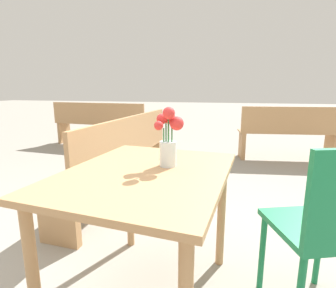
{
  "coord_description": "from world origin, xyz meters",
  "views": [
    {
      "loc": [
        0.39,
        -1.16,
        1.12
      ],
      "look_at": [
        0.09,
        0.1,
        0.84
      ],
      "focal_mm": 28.0,
      "sensor_mm": 36.0,
      "label": 1
    }
  ],
  "objects_px": {
    "bench_near": "(124,153)",
    "flower_vase": "(169,141)",
    "bench_middle": "(100,122)",
    "bench_far": "(288,132)",
    "cafe_chair": "(329,225)",
    "table_front": "(146,190)"
  },
  "relations": [
    {
      "from": "bench_middle",
      "to": "bench_far",
      "type": "relative_size",
      "value": 1.3
    },
    {
      "from": "bench_middle",
      "to": "bench_far",
      "type": "height_order",
      "value": "same"
    },
    {
      "from": "bench_near",
      "to": "table_front",
      "type": "bearing_deg",
      "value": -62.22
    },
    {
      "from": "table_front",
      "to": "flower_vase",
      "type": "bearing_deg",
      "value": 48.69
    },
    {
      "from": "cafe_chair",
      "to": "bench_near",
      "type": "distance_m",
      "value": 1.91
    },
    {
      "from": "bench_near",
      "to": "bench_middle",
      "type": "xyz_separation_m",
      "value": [
        -1.45,
        2.23,
        0.0
      ]
    },
    {
      "from": "bench_near",
      "to": "flower_vase",
      "type": "bearing_deg",
      "value": -56.91
    },
    {
      "from": "table_front",
      "to": "bench_near",
      "type": "xyz_separation_m",
      "value": [
        -0.65,
        1.24,
        -0.15
      ]
    },
    {
      "from": "bench_middle",
      "to": "bench_near",
      "type": "bearing_deg",
      "value": -57.0
    },
    {
      "from": "bench_middle",
      "to": "cafe_chair",
      "type": "bearing_deg",
      "value": -49.32
    },
    {
      "from": "bench_near",
      "to": "bench_far",
      "type": "distance_m",
      "value": 2.76
    },
    {
      "from": "flower_vase",
      "to": "bench_middle",
      "type": "xyz_separation_m",
      "value": [
        -2.19,
        3.37,
        -0.38
      ]
    },
    {
      "from": "bench_far",
      "to": "bench_middle",
      "type": "bearing_deg",
      "value": 175.52
    },
    {
      "from": "table_front",
      "to": "bench_middle",
      "type": "height_order",
      "value": "bench_middle"
    },
    {
      "from": "table_front",
      "to": "cafe_chair",
      "type": "bearing_deg",
      "value": 3.09
    },
    {
      "from": "flower_vase",
      "to": "bench_far",
      "type": "bearing_deg",
      "value": 69.06
    },
    {
      "from": "cafe_chair",
      "to": "bench_far",
      "type": "relative_size",
      "value": 0.59
    },
    {
      "from": "flower_vase",
      "to": "bench_near",
      "type": "relative_size",
      "value": 0.16
    },
    {
      "from": "table_front",
      "to": "bench_middle",
      "type": "distance_m",
      "value": 4.06
    },
    {
      "from": "bench_far",
      "to": "flower_vase",
      "type": "bearing_deg",
      "value": -110.94
    },
    {
      "from": "flower_vase",
      "to": "bench_far",
      "type": "height_order",
      "value": "flower_vase"
    },
    {
      "from": "cafe_chair",
      "to": "bench_middle",
      "type": "xyz_separation_m",
      "value": [
        -2.94,
        3.43,
        -0.05
      ]
    }
  ]
}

